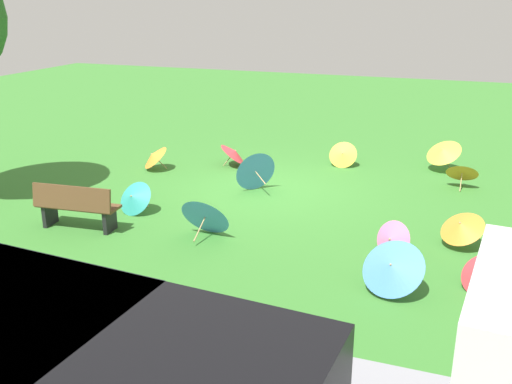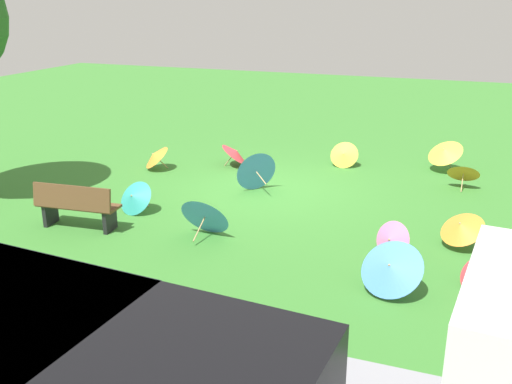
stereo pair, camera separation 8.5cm
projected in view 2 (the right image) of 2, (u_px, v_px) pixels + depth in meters
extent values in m
plane|color=#387A2D|center=(271.00, 190.00, 13.24)|extent=(40.00, 40.00, 0.00)
cube|color=black|center=(74.00, 383.00, 5.34)|extent=(4.73, 2.24, 1.35)
cylinder|color=black|center=(27.00, 334.00, 6.94)|extent=(0.77, 0.28, 0.76)
cube|color=brown|center=(79.00, 205.00, 10.98)|extent=(1.63, 0.58, 0.05)
cube|color=brown|center=(71.00, 197.00, 10.73)|extent=(1.60, 0.25, 0.45)
cube|color=black|center=(50.00, 213.00, 11.22)|extent=(0.11, 0.41, 0.45)
cube|color=black|center=(110.00, 220.00, 10.89)|extent=(0.11, 0.41, 0.45)
cylinder|color=tan|center=(448.00, 161.00, 14.66)|extent=(0.21, 0.30, 0.47)
cone|color=yellow|center=(445.00, 151.00, 14.45)|extent=(1.16, 1.14, 0.62)
sphere|color=tan|center=(444.00, 149.00, 14.41)|extent=(0.06, 0.06, 0.05)
cylinder|color=tan|center=(199.00, 229.00, 10.41)|extent=(0.04, 0.47, 0.31)
cone|color=#4C8CE5|center=(206.00, 214.00, 10.60)|extent=(0.95, 0.68, 0.86)
sphere|color=tan|center=(208.00, 210.00, 10.65)|extent=(0.04, 0.05, 0.05)
cylinder|color=tan|center=(229.00, 160.00, 15.04)|extent=(0.25, 0.11, 0.32)
cone|color=#D8383F|center=(235.00, 152.00, 14.96)|extent=(0.88, 0.93, 0.57)
sphere|color=tan|center=(237.00, 151.00, 14.95)|extent=(0.06, 0.05, 0.05)
cylinder|color=tan|center=(399.00, 241.00, 9.93)|extent=(0.20, 0.34, 0.16)
cone|color=pink|center=(391.00, 240.00, 9.76)|extent=(0.73, 0.60, 0.65)
sphere|color=tan|center=(389.00, 239.00, 9.72)|extent=(0.05, 0.06, 0.05)
cylinder|color=tan|center=(346.00, 158.00, 15.15)|extent=(0.03, 0.32, 0.23)
cone|color=yellow|center=(344.00, 154.00, 14.93)|extent=(0.73, 0.52, 0.66)
sphere|color=tan|center=(344.00, 153.00, 14.87)|extent=(0.04, 0.05, 0.05)
cylinder|color=tan|center=(465.00, 237.00, 10.26)|extent=(0.16, 0.21, 0.34)
cone|color=orange|center=(461.00, 227.00, 10.10)|extent=(1.05, 1.04, 0.57)
sphere|color=tan|center=(460.00, 223.00, 10.05)|extent=(0.06, 0.06, 0.05)
cylinder|color=tan|center=(462.00, 183.00, 13.16)|extent=(0.03, 0.33, 0.35)
cone|color=orange|center=(464.00, 171.00, 13.27)|extent=(0.73, 0.64, 0.60)
sphere|color=tan|center=(464.00, 168.00, 13.30)|extent=(0.04, 0.05, 0.05)
cylinder|color=tan|center=(142.00, 202.00, 12.01)|extent=(0.10, 0.37, 0.30)
cone|color=teal|center=(134.00, 197.00, 11.76)|extent=(0.85, 0.73, 0.68)
sphere|color=tan|center=(132.00, 196.00, 11.70)|extent=(0.05, 0.06, 0.05)
cylinder|color=tan|center=(261.00, 178.00, 12.83)|extent=(0.39, 0.39, 0.17)
cone|color=#4C8CE5|center=(255.00, 170.00, 13.10)|extent=(0.97, 0.97, 0.96)
sphere|color=tan|center=(253.00, 168.00, 13.17)|extent=(0.06, 0.06, 0.04)
cylinder|color=tan|center=(162.00, 163.00, 14.78)|extent=(0.24, 0.19, 0.32)
cone|color=orange|center=(155.00, 156.00, 14.66)|extent=(0.97, 0.98, 0.60)
sphere|color=tan|center=(153.00, 154.00, 14.63)|extent=(0.06, 0.06, 0.05)
cylinder|color=tan|center=(487.00, 281.00, 8.74)|extent=(0.18, 0.28, 0.26)
cone|color=#D8383F|center=(481.00, 275.00, 8.58)|extent=(0.85, 0.79, 0.59)
sphere|color=tan|center=(480.00, 274.00, 8.55)|extent=(0.06, 0.06, 0.05)
cylinder|color=tan|center=(396.00, 276.00, 8.77)|extent=(0.14, 0.37, 0.39)
cone|color=#4C8CE5|center=(391.00, 267.00, 8.52)|extent=(1.14, 1.04, 0.76)
sphere|color=tan|center=(389.00, 265.00, 8.46)|extent=(0.05, 0.06, 0.05)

